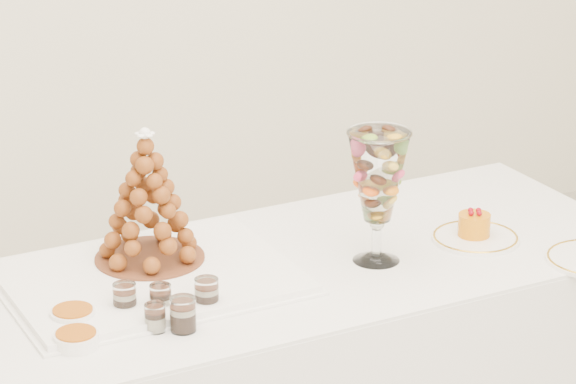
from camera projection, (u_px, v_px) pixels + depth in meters
name	position (u px, v px, depth m)	size (l,w,h in m)	color
lace_tray	(150.00, 278.00, 3.22)	(0.66, 0.50, 0.02)	white
macaron_vase	(378.00, 178.00, 3.27)	(0.15, 0.15, 0.33)	white
cake_plate	(475.00, 238.00, 3.46)	(0.22, 0.22, 0.01)	white
verrine_a	(125.00, 299.00, 3.06)	(0.05, 0.05, 0.07)	white
verrine_b	(161.00, 299.00, 3.06)	(0.05, 0.05, 0.07)	white
verrine_c	(207.00, 294.00, 3.08)	(0.06, 0.06, 0.07)	white
verrine_d	(155.00, 318.00, 2.98)	(0.05, 0.05, 0.06)	white
verrine_e	(183.00, 314.00, 2.97)	(0.06, 0.06, 0.08)	white
ramekin_back	(73.00, 317.00, 3.02)	(0.10, 0.10, 0.03)	white
ramekin_front	(76.00, 340.00, 2.91)	(0.10, 0.10, 0.03)	white
croquembouche	(147.00, 196.00, 3.24)	(0.27, 0.27, 0.33)	brown
mousse_cake	(474.00, 224.00, 3.46)	(0.08, 0.08, 0.07)	orange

